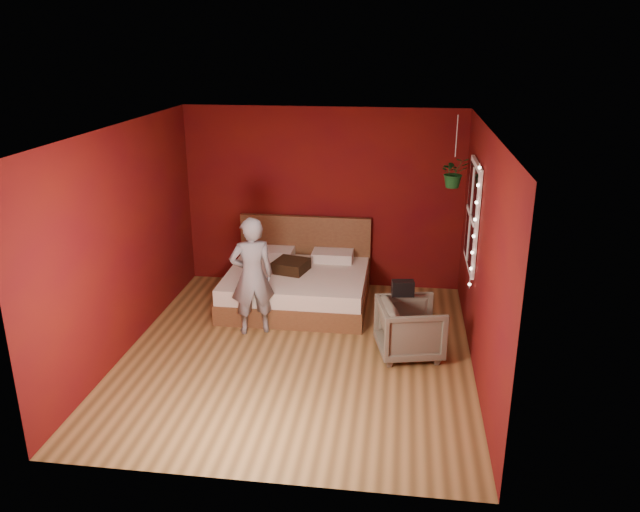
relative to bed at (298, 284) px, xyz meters
The scene contains 10 objects.
floor 1.52m from the bed, 80.48° to the right, with size 4.50×4.50×0.00m, color olive.
room_walls 2.05m from the bed, 80.48° to the right, with size 4.04×4.54×2.62m.
window 2.60m from the bed, 14.62° to the right, with size 0.05×0.97×1.27m.
fairy_lights 2.74m from the bed, 26.74° to the right, with size 0.04×0.04×1.45m.
bed is the anchor object (origin of this frame).
person 1.15m from the bed, 111.96° to the right, with size 0.54×0.36×1.49m, color gray.
armchair 2.02m from the bed, 40.62° to the right, with size 0.70×0.72×0.66m, color #686352.
handbag 1.89m from the bed, 38.23° to the right, with size 0.25×0.13×0.18m, color black.
throw_pillow 0.30m from the bed, 149.25° to the right, with size 0.43×0.43×0.15m, color black.
hanging_plant 2.58m from the bed, ahead, with size 0.43×0.40×0.91m.
Camera 1 is at (1.13, -6.41, 3.50)m, focal length 35.00 mm.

